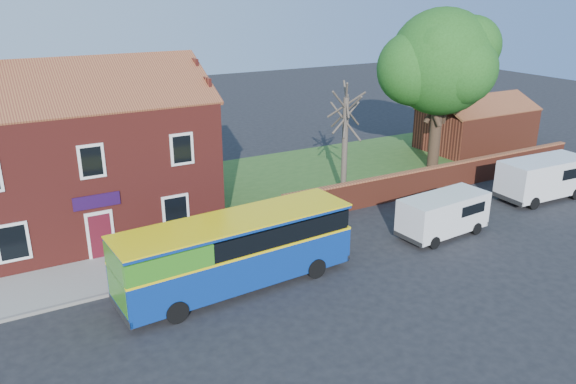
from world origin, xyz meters
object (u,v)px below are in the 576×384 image
van_near (443,213)px  large_tree (440,65)px  van_far (543,177)px  bus (230,251)px

van_near → large_tree: 13.02m
van_near → van_far: bearing=2.5°
van_near → large_tree: (7.54, 8.93, 5.73)m
van_far → large_tree: 9.69m
bus → van_near: bearing=-5.0°
large_tree → bus: bearing=-155.1°
bus → large_tree: 21.37m
bus → van_far: size_ratio=1.81×
large_tree → van_far: bearing=-81.6°
bus → van_far: bearing=-1.5°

